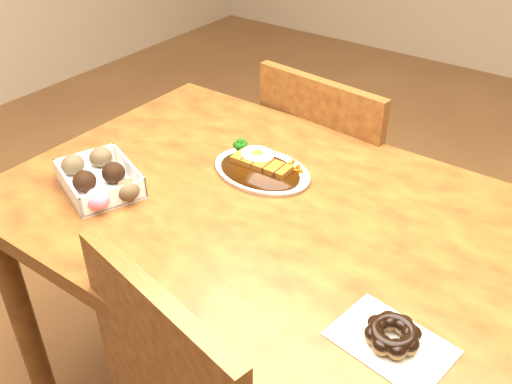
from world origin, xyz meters
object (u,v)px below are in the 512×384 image
Objects in this scene: katsu_curry_plate at (261,168)px; donut_box at (99,178)px; table at (274,246)px; chair_far at (337,186)px; pon_de_ring at (392,335)px.

katsu_curry_plate is 0.37m from donut_box.
katsu_curry_plate is at bearing 46.84° from donut_box.
table is 4.85× the size of katsu_curry_plate.
chair_far is 0.92m from pon_de_ring.
katsu_curry_plate reaches higher than pon_de_ring.
katsu_curry_plate is (-0.11, 0.11, 0.11)m from table.
pon_de_ring is at bearing 129.11° from chair_far.
chair_far is at bearing 103.19° from table.
pon_de_ring is at bearing -32.46° from katsu_curry_plate.
chair_far is at bearing 91.83° from katsu_curry_plate.
table is 0.42m from donut_box.
donut_box is 1.15× the size of pon_de_ring.
chair_far is 4.34× the size of pon_de_ring.
katsu_curry_plate is at bearing 147.54° from pon_de_ring.
donut_box is (-0.25, -0.27, 0.01)m from katsu_curry_plate.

